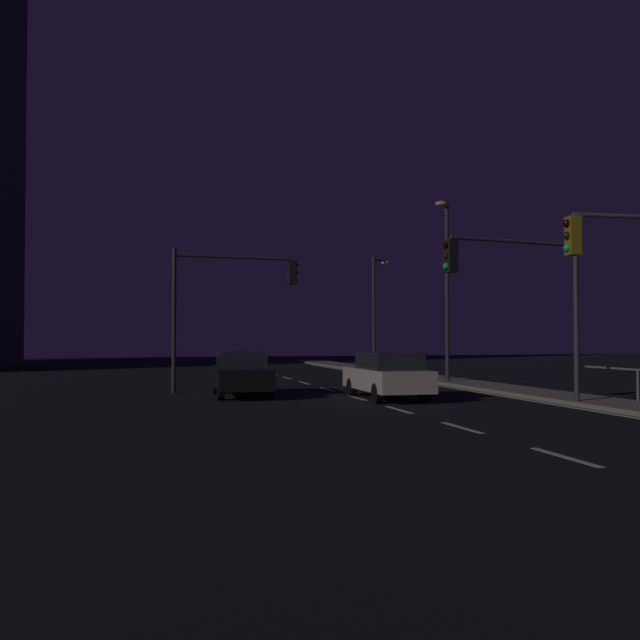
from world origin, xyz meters
name	(u,v)px	position (x,y,z in m)	size (l,w,h in m)	color
ground_plane	(393,408)	(0.00, 17.50, 0.00)	(112.00, 112.00, 0.00)	black
sidewalk_right	(588,401)	(6.53, 17.50, 0.07)	(2.21, 77.00, 0.14)	gray
lane_markings_center	(357,398)	(0.00, 21.00, 0.01)	(0.14, 50.00, 0.01)	silver
lane_edge_line	(475,392)	(5.18, 22.50, 0.01)	(0.14, 53.00, 0.01)	silver
car	(387,375)	(0.84, 20.32, 0.82)	(1.85, 4.41, 1.57)	beige
car_oncoming	(241,373)	(-3.75, 22.72, 0.82)	(2.02, 4.48, 1.57)	black
traffic_light_mid_left	(519,281)	(3.63, 16.65, 3.73)	(4.79, 0.89, 5.01)	#38383D
traffic_light_far_center	(230,291)	(-3.90, 24.82, 3.86)	(4.90, 0.54, 5.41)	#2D3033
traffic_light_far_left	(625,270)	(4.50, 13.09, 3.76)	(2.99, 0.46, 5.20)	#4C4C51
street_lamp_median	(376,302)	(6.53, 38.01, 4.25)	(1.46, 1.20, 6.81)	#2D3033
street_lamp_far_end	(446,275)	(5.93, 26.69, 4.84)	(1.15, 1.43, 7.94)	#2D3033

